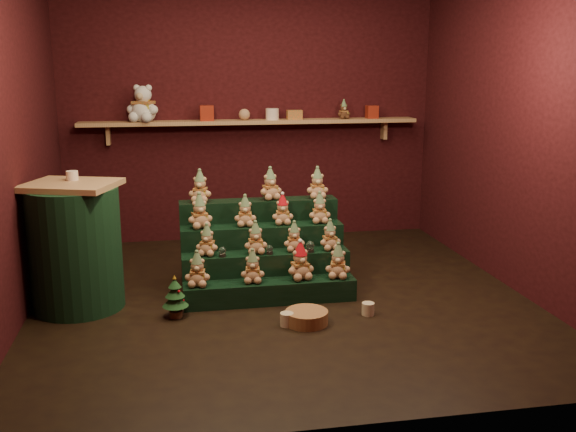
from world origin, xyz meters
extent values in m
plane|color=black|center=(0.00, 0.00, 0.00)|extent=(4.00, 4.00, 0.00)
cube|color=black|center=(0.00, 2.05, 1.40)|extent=(4.00, 0.10, 2.80)
cube|color=black|center=(0.00, -2.05, 1.40)|extent=(4.00, 0.10, 2.80)
cube|color=black|center=(-2.05, 0.00, 1.40)|extent=(0.10, 4.00, 2.80)
cube|color=black|center=(2.05, 0.00, 1.40)|extent=(0.10, 4.00, 2.80)
cube|color=tan|center=(0.00, 1.87, 1.30)|extent=(3.60, 0.26, 0.04)
cube|color=tan|center=(-1.50, 1.94, 1.18)|extent=(0.04, 0.12, 0.20)
cube|color=tan|center=(1.50, 1.94, 1.18)|extent=(0.04, 0.12, 0.20)
cube|color=black|center=(-0.11, -0.09, 0.09)|extent=(1.40, 0.22, 0.18)
cube|color=black|center=(-0.11, 0.13, 0.18)|extent=(1.40, 0.22, 0.36)
cube|color=black|center=(-0.11, 0.35, 0.27)|extent=(1.40, 0.22, 0.54)
cube|color=black|center=(-0.11, 0.57, 0.36)|extent=(1.40, 0.22, 0.72)
cylinder|color=black|center=(-0.48, 0.07, 0.37)|extent=(0.06, 0.06, 0.02)
sphere|color=silver|center=(-0.48, 0.07, 0.41)|extent=(0.06, 0.06, 0.06)
cylinder|color=black|center=(-0.09, 0.07, 0.37)|extent=(0.06, 0.06, 0.02)
sphere|color=silver|center=(-0.09, 0.07, 0.41)|extent=(0.06, 0.06, 0.06)
cylinder|color=black|center=(0.25, 0.07, 0.37)|extent=(0.07, 0.07, 0.03)
sphere|color=silver|center=(0.25, 0.07, 0.42)|extent=(0.07, 0.07, 0.07)
cube|color=tan|center=(-1.63, 0.07, 0.99)|extent=(0.80, 0.73, 0.04)
cylinder|color=black|center=(-1.63, 0.07, 0.48)|extent=(0.70, 0.70, 0.97)
cylinder|color=beige|center=(-1.63, 0.17, 1.05)|extent=(0.09, 0.09, 0.07)
cylinder|color=#482C19|center=(-0.88, -0.28, 0.02)|extent=(0.10, 0.10, 0.05)
cone|color=#153C1C|center=(-0.88, -0.28, 0.14)|extent=(0.20, 0.20, 0.10)
cone|color=#153C1C|center=(-0.88, -0.28, 0.21)|extent=(0.15, 0.15, 0.09)
cone|color=#153C1C|center=(-0.88, -0.28, 0.27)|extent=(0.10, 0.10, 0.07)
cone|color=gold|center=(-0.88, -0.28, 0.32)|extent=(0.03, 0.03, 0.03)
cylinder|color=beige|center=(-0.07, -0.60, 0.05)|extent=(0.10, 0.10, 0.10)
cylinder|color=beige|center=(0.59, -0.50, 0.05)|extent=(0.10, 0.10, 0.10)
cylinder|color=olive|center=(0.09, -0.59, 0.05)|extent=(0.39, 0.39, 0.10)
cube|color=#A22C18|center=(-0.48, 1.85, 1.40)|extent=(0.14, 0.14, 0.16)
cylinder|color=beige|center=(0.22, 1.85, 1.38)|extent=(0.14, 0.14, 0.12)
cube|color=#A22C18|center=(1.32, 1.85, 1.39)|extent=(0.12, 0.12, 0.14)
sphere|color=tan|center=(-0.08, 1.85, 1.38)|extent=(0.12, 0.12, 0.12)
cube|color=#E65620|center=(0.46, 1.85, 1.37)|extent=(0.16, 0.10, 0.10)
camera|label=1|loc=(-0.86, -4.97, 1.87)|focal=40.00mm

